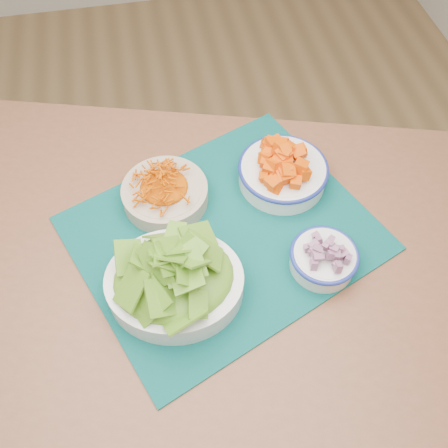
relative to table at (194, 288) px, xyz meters
name	(u,v)px	position (x,y,z in m)	size (l,w,h in m)	color
ground	(132,350)	(-0.21, 0.16, -0.65)	(4.00, 4.00, 0.00)	#AC8453
table	(194,288)	(0.00, 0.00, 0.00)	(1.42, 1.15, 0.75)	brown
placemat	(224,233)	(0.08, 0.06, 0.10)	(0.55, 0.45, 0.00)	#023231
carrot_bowl	(165,191)	(-0.03, 0.16, 0.13)	(0.21, 0.21, 0.06)	#BFA98E
squash_bowl	(283,168)	(0.22, 0.16, 0.14)	(0.21, 0.21, 0.09)	white
lettuce_bowl	(174,277)	(-0.04, -0.05, 0.16)	(0.28, 0.25, 0.12)	white
onion_bowl	(324,256)	(0.24, -0.05, 0.13)	(0.16, 0.16, 0.07)	silver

